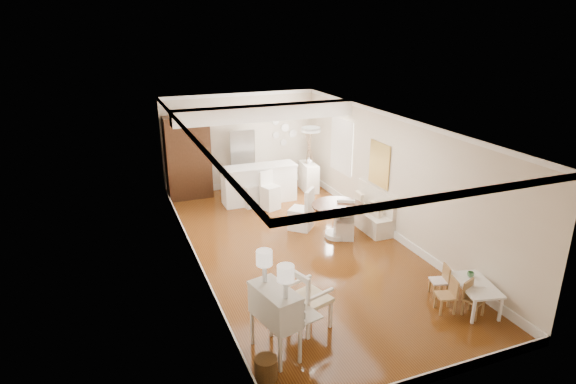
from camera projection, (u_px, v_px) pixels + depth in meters
room at (296, 157)px, 10.17m from camera, size 9.00×9.04×2.82m
secretary_bureau at (275, 322)px, 7.04m from camera, size 1.03×1.04×1.09m
gustavian_armchair at (310, 297)px, 7.69m from camera, size 0.78×0.78×1.07m
wicker_basket at (266, 368)px, 6.66m from camera, size 0.38×0.38×0.32m
kids_table at (474, 296)px, 8.28m from camera, size 0.77×1.05×0.47m
kids_chair_a at (446, 295)px, 8.16m from camera, size 0.37×0.37×0.63m
kids_chair_b at (439, 280)px, 8.65m from camera, size 0.36×0.36×0.60m
kids_chair_c at (474, 299)px, 8.04m from camera, size 0.39×0.39×0.63m
banquette at (368, 208)px, 11.50m from camera, size 0.52×1.60×0.98m
dining_table at (337, 221)px, 10.98m from camera, size 1.17×1.17×0.79m
slip_chair_near at (345, 220)px, 10.93m from camera, size 0.56×0.57×0.86m
slip_chair_far at (301, 209)px, 11.39m from camera, size 0.69×0.69×1.01m
breakfast_counter at (259, 184)px, 13.12m from camera, size 2.05×0.65×1.03m
bar_stool_left at (250, 189)px, 12.79m from camera, size 0.47×0.47×0.96m
bar_stool_right at (270, 191)px, 12.61m from camera, size 0.51×0.51×1.01m
pantry_cabinet at (188, 158)px, 13.27m from camera, size 1.20×0.60×2.30m
fridge at (254, 160)px, 13.98m from camera, size 0.75×0.65×1.80m
sideboard at (309, 177)px, 14.05m from camera, size 0.46×0.89×0.82m
pencil_cup at (471, 274)px, 8.42m from camera, size 0.13×0.13×0.09m
branch_vase at (309, 160)px, 13.90m from camera, size 0.20×0.20×0.17m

